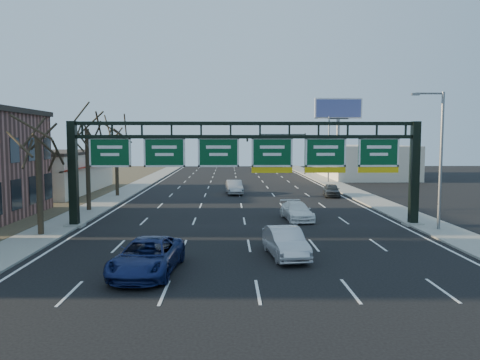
{
  "coord_description": "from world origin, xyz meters",
  "views": [
    {
      "loc": [
        -1.14,
        -23.89,
        5.98
      ],
      "look_at": [
        -0.36,
        7.93,
        3.2
      ],
      "focal_mm": 35.0,
      "sensor_mm": 36.0,
      "label": 1
    }
  ],
  "objects_px": {
    "car_blue_suv": "(147,256)",
    "car_white_wagon": "(297,211)",
    "sign_gantry": "(248,159)",
    "car_silver_sedan": "(285,242)"
  },
  "relations": [
    {
      "from": "sign_gantry",
      "to": "car_silver_sedan",
      "type": "relative_size",
      "value": 5.43
    },
    {
      "from": "car_blue_suv",
      "to": "sign_gantry",
      "type": "bearing_deg",
      "value": 71.4
    },
    {
      "from": "sign_gantry",
      "to": "car_white_wagon",
      "type": "distance_m",
      "value": 5.94
    },
    {
      "from": "car_blue_suv",
      "to": "car_silver_sedan",
      "type": "distance_m",
      "value": 7.1
    },
    {
      "from": "sign_gantry",
      "to": "car_silver_sedan",
      "type": "xyz_separation_m",
      "value": [
        1.58,
        -8.55,
        -3.88
      ]
    },
    {
      "from": "car_silver_sedan",
      "to": "sign_gantry",
      "type": "bearing_deg",
      "value": 93.36
    },
    {
      "from": "sign_gantry",
      "to": "car_blue_suv",
      "type": "bearing_deg",
      "value": -113.5
    },
    {
      "from": "sign_gantry",
      "to": "car_blue_suv",
      "type": "xyz_separation_m",
      "value": [
        -4.94,
        -11.36,
        -3.86
      ]
    },
    {
      "from": "car_blue_suv",
      "to": "car_white_wagon",
      "type": "height_order",
      "value": "car_blue_suv"
    },
    {
      "from": "sign_gantry",
      "to": "car_silver_sedan",
      "type": "bearing_deg",
      "value": -79.53
    }
  ]
}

